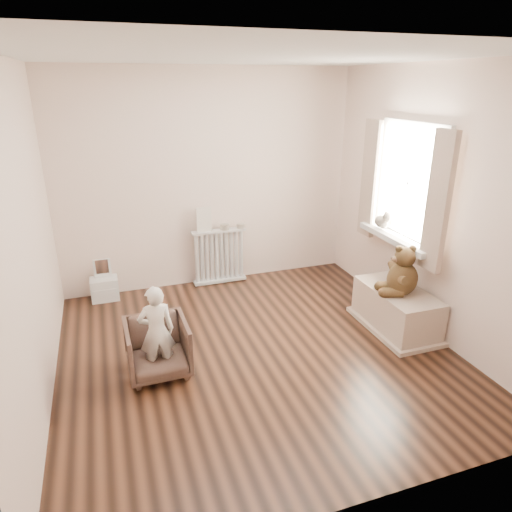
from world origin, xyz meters
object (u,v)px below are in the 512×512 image
object	(u,v)px
teddy_bear	(403,272)
radiator	(219,254)
child	(157,331)
toy_bench	(396,311)
plush_cat	(383,220)
toy_vanity	(103,278)
armchair	(158,348)

from	to	relation	value
teddy_bear	radiator	bearing A→B (deg)	145.74
teddy_bear	child	bearing A→B (deg)	-163.23
toy_bench	teddy_bear	world-z (taller)	teddy_bear
radiator	plush_cat	size ratio (longest dim) A/B	2.77
child	teddy_bear	xyz separation A→B (m)	(2.41, -0.03, 0.23)
plush_cat	toy_vanity	bearing A→B (deg)	156.69
toy_vanity	armchair	distance (m)	1.73
child	toy_bench	world-z (taller)	child
child	teddy_bear	size ratio (longest dim) A/B	1.67
armchair	teddy_bear	xyz separation A→B (m)	(2.41, -0.08, 0.42)
toy_bench	plush_cat	size ratio (longest dim) A/B	3.64
radiator	toy_vanity	distance (m)	1.41
radiator	armchair	size ratio (longest dim) A/B	1.31
toy_vanity	teddy_bear	size ratio (longest dim) A/B	0.98
armchair	child	xyz separation A→B (m)	(0.00, -0.05, 0.19)
toy_bench	teddy_bear	distance (m)	0.48
toy_vanity	teddy_bear	distance (m)	3.34
armchair	toy_bench	xyz separation A→B (m)	(2.44, -0.01, -0.05)
toy_vanity	plush_cat	world-z (taller)	plush_cat
radiator	toy_bench	bearing A→B (deg)	-49.96
armchair	teddy_bear	bearing A→B (deg)	-3.15
child	plush_cat	bearing A→B (deg)	-167.24
armchair	child	world-z (taller)	child
toy_vanity	toy_bench	distance (m)	3.31
toy_vanity	armchair	bearing A→B (deg)	-76.36
radiator	teddy_bear	distance (m)	2.30
toy_vanity	plush_cat	size ratio (longest dim) A/B	1.92
armchair	teddy_bear	distance (m)	2.45
child	toy_bench	xyz separation A→B (m)	(2.44, 0.04, -0.24)
toy_vanity	child	distance (m)	1.78
armchair	plush_cat	world-z (taller)	plush_cat
toy_vanity	teddy_bear	bearing A→B (deg)	-32.04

